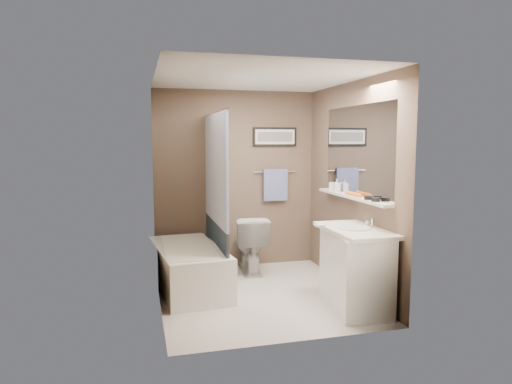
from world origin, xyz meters
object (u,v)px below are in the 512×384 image
object	(u,v)px
hair_brush_back	(352,194)
soap_bottle	(336,185)
bathtub	(188,268)
toilet	(250,243)
vanity	(355,270)
glass_jar	(332,186)
candle_bowl_far	(368,198)
candle_bowl_near	(376,200)
hair_brush_front	(356,195)

from	to	relation	value
hair_brush_back	soap_bottle	world-z (taller)	soap_bottle
hair_brush_back	soap_bottle	size ratio (longest dim) A/B	1.50
bathtub	soap_bottle	xyz separation A→B (m)	(1.79, -0.16, 0.94)
toilet	vanity	distance (m)	1.72
vanity	glass_jar	bearing A→B (deg)	86.54
hair_brush_back	soap_bottle	bearing A→B (deg)	90.00
toilet	vanity	world-z (taller)	vanity
candle_bowl_far	soap_bottle	bearing A→B (deg)	90.00
bathtub	soap_bottle	world-z (taller)	soap_bottle
bathtub	vanity	bearing A→B (deg)	-39.85
bathtub	vanity	distance (m)	1.92
soap_bottle	candle_bowl_far	bearing A→B (deg)	-90.00
candle_bowl_near	soap_bottle	bearing A→B (deg)	90.00
candle_bowl_far	hair_brush_back	size ratio (longest dim) A/B	0.41
vanity	hair_brush_front	distance (m)	0.85
candle_bowl_far	bathtub	bearing A→B (deg)	151.95
hair_brush_front	candle_bowl_near	bearing A→B (deg)	-90.00
toilet	candle_bowl_near	distance (m)	1.99
candle_bowl_far	hair_brush_back	world-z (taller)	hair_brush_back
glass_jar	soap_bottle	world-z (taller)	soap_bottle
bathtub	hair_brush_front	xyz separation A→B (m)	(1.79, -0.68, 0.89)
vanity	soap_bottle	size ratio (longest dim) A/B	6.13
vanity	candle_bowl_near	xyz separation A→B (m)	(0.19, -0.05, 0.73)
bathtub	candle_bowl_near	bearing A→B (deg)	-38.14
vanity	candle_bowl_far	xyz separation A→B (m)	(0.19, 0.10, 0.73)
bathtub	toilet	distance (m)	1.01
bathtub	candle_bowl_far	bearing A→B (deg)	-34.52
hair_brush_back	candle_bowl_far	bearing A→B (deg)	-90.00
bathtub	candle_bowl_far	xyz separation A→B (m)	(1.79, -0.95, 0.89)
candle_bowl_far	toilet	bearing A→B (deg)	122.29
toilet	candle_bowl_far	bearing A→B (deg)	128.13
hair_brush_front	glass_jar	size ratio (longest dim) A/B	2.20
candle_bowl_far	soap_bottle	world-z (taller)	soap_bottle
glass_jar	vanity	bearing A→B (deg)	-100.21
soap_bottle	hair_brush_back	bearing A→B (deg)	-90.00
vanity	candle_bowl_near	distance (m)	0.76
hair_brush_back	glass_jar	bearing A→B (deg)	90.00
hair_brush_back	soap_bottle	distance (m)	0.42
glass_jar	bathtub	bearing A→B (deg)	179.15
hair_brush_back	toilet	bearing A→B (deg)	130.60
candle_bowl_far	hair_brush_back	bearing A→B (deg)	90.00
candle_bowl_near	glass_jar	xyz separation A→B (m)	(0.00, 1.07, 0.03)
soap_bottle	glass_jar	bearing A→B (deg)	90.00
toilet	hair_brush_front	distance (m)	1.67
vanity	hair_brush_back	xyz separation A→B (m)	(0.19, 0.48, 0.74)
bathtub	soap_bottle	distance (m)	2.02
candle_bowl_near	candle_bowl_far	size ratio (longest dim) A/B	1.00
toilet	hair_brush_back	world-z (taller)	hair_brush_back
hair_brush_front	soap_bottle	bearing A→B (deg)	90.00
bathtub	candle_bowl_near	xyz separation A→B (m)	(1.79, -1.10, 0.89)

